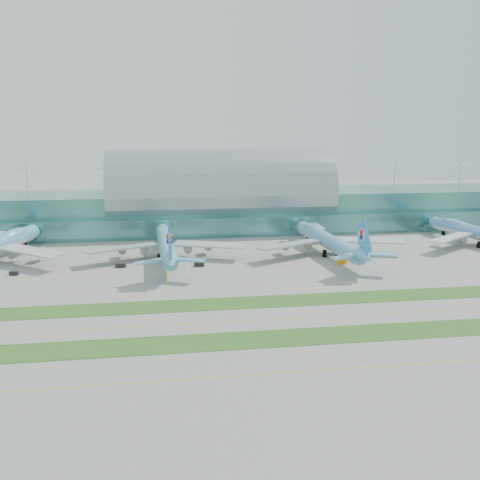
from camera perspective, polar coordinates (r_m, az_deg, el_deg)
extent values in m
plane|color=gray|center=(170.85, 2.71, -6.82)|extent=(700.00, 700.00, 0.00)
cube|color=#3D7A75|center=(293.73, -2.13, 3.25)|extent=(340.00, 42.00, 20.00)
cube|color=#3D7A75|center=(271.09, -1.57, 1.43)|extent=(340.00, 8.00, 10.00)
ellipsoid|color=#9EA5A8|center=(292.35, -2.15, 5.18)|extent=(340.00, 46.20, 16.17)
cylinder|color=white|center=(291.48, -2.16, 6.75)|extent=(0.80, 0.80, 16.00)
cube|color=#B2B7B7|center=(258.37, -8.12, 0.88)|extent=(3.50, 22.00, 3.00)
cylinder|color=black|center=(249.30, -8.08, -0.35)|extent=(1.00, 1.00, 4.00)
cube|color=#B2B7B7|center=(269.15, 8.06, 1.34)|extent=(3.50, 22.00, 3.00)
cylinder|color=black|center=(260.45, 8.65, 0.17)|extent=(1.00, 1.00, 4.00)
cube|color=#B2B7B7|center=(298.96, 21.99, 1.65)|extent=(3.50, 22.00, 3.00)
cylinder|color=black|center=(291.16, 22.92, 0.61)|extent=(1.00, 1.00, 4.00)
cube|color=#2D591E|center=(145.24, 4.85, -10.35)|extent=(420.00, 12.00, 0.08)
cube|color=#2D591E|center=(172.69, 2.58, -6.59)|extent=(420.00, 12.00, 0.08)
cube|color=yellow|center=(127.59, 6.95, -13.74)|extent=(420.00, 0.35, 0.01)
cube|color=yellow|center=(157.95, 3.69, -8.45)|extent=(420.00, 0.35, 0.01)
cube|color=yellow|center=(187.66, 1.65, -5.05)|extent=(420.00, 0.35, 0.01)
cube|color=yellow|center=(208.49, 0.60, -3.28)|extent=(420.00, 0.35, 0.01)
ellipsoid|color=#61ACD6|center=(256.66, -22.86, 0.61)|extent=(12.02, 21.15, 4.73)
cone|color=#61ACD6|center=(271.44, -20.95, 0.96)|extent=(7.93, 7.09, 6.64)
cube|color=silver|center=(229.91, -21.39, -1.10)|extent=(29.98, 26.59, 1.31)
cylinder|color=gray|center=(237.66, -21.67, -1.26)|extent=(5.23, 6.71, 3.64)
cylinder|color=black|center=(263.51, -21.99, -0.54)|extent=(1.93, 1.93, 3.21)
cylinder|color=#5CB6CA|center=(227.61, -7.90, -0.46)|extent=(8.64, 63.30, 6.31)
ellipsoid|color=#5CB6CA|center=(244.53, -8.11, 0.83)|extent=(6.70, 19.39, 4.50)
cone|color=#5CB6CA|center=(260.88, -8.26, 1.15)|extent=(6.49, 5.32, 6.31)
cone|color=#5CB6CA|center=(192.72, -7.40, -2.39)|extent=(6.33, 9.38, 6.00)
cube|color=#B9BDBF|center=(225.71, -12.52, -0.85)|extent=(31.00, 19.47, 1.24)
cylinder|color=gray|center=(231.40, -11.33, -1.02)|extent=(3.67, 5.72, 3.46)
cube|color=#B9BDBF|center=(227.21, -3.26, -0.49)|extent=(31.32, 17.59, 1.24)
cylinder|color=gray|center=(232.50, -4.54, -0.76)|extent=(3.67, 5.72, 3.46)
cube|color=blue|center=(193.20, -7.49, -0.40)|extent=(1.11, 13.39, 14.67)
cylinder|color=white|center=(193.87, -7.52, 0.10)|extent=(1.10, 4.92, 4.89)
cylinder|color=black|center=(252.02, -8.13, -0.33)|extent=(1.83, 1.83, 3.05)
cylinder|color=black|center=(224.62, -8.60, -1.88)|extent=(1.83, 1.83, 3.05)
cylinder|color=black|center=(224.87, -7.04, -1.82)|extent=(1.83, 1.83, 3.05)
cylinder|color=#62AAD8|center=(236.00, 9.36, -0.05)|extent=(11.92, 63.67, 6.34)
ellipsoid|color=#62AAD8|center=(251.75, 7.82, 1.17)|extent=(7.70, 19.72, 4.51)
cone|color=#62AAD8|center=(267.13, 6.55, 1.46)|extent=(6.76, 5.65, 6.34)
cone|color=#62AAD8|center=(204.11, 13.23, -1.78)|extent=(6.81, 9.69, 6.02)
cube|color=silver|center=(227.79, 5.28, -0.49)|extent=(30.80, 20.81, 1.25)
cylinder|color=gray|center=(234.82, 5.90, -0.65)|extent=(3.96, 5.91, 3.47)
cube|color=silver|center=(241.93, 13.57, -0.03)|extent=(31.57, 16.28, 1.25)
cylinder|color=gray|center=(245.20, 12.00, -0.31)|extent=(3.96, 5.91, 3.47)
cube|color=#3294DE|center=(204.47, 13.07, 0.10)|extent=(1.80, 13.43, 14.73)
cylinder|color=silver|center=(205.06, 12.96, 0.58)|extent=(1.35, 4.97, 4.91)
cylinder|color=black|center=(258.82, 7.28, 0.03)|extent=(1.84, 1.84, 3.07)
cylinder|color=black|center=(232.20, 9.01, -1.43)|extent=(1.84, 1.84, 3.07)
cylinder|color=black|center=(234.58, 10.40, -1.34)|extent=(1.84, 1.84, 3.07)
cylinder|color=#5F9AD1|center=(273.84, 24.10, 0.68)|extent=(18.46, 61.27, 6.13)
ellipsoid|color=#5F9AD1|center=(285.83, 21.76, 1.67)|extent=(9.49, 19.43, 4.37)
cone|color=#5F9AD1|center=(297.89, 19.72, 1.89)|extent=(7.01, 6.09, 6.13)
cube|color=white|center=(260.49, 21.57, 0.26)|extent=(28.80, 22.66, 1.21)
cylinder|color=gray|center=(267.71, 21.50, 0.12)|extent=(4.40, 6.01, 3.36)
cylinder|color=black|center=(291.43, 20.87, 0.68)|extent=(1.78, 1.78, 2.97)
cylinder|color=black|center=(269.90, 24.14, -0.46)|extent=(1.78, 1.78, 2.97)
cube|color=black|center=(219.47, -22.96, -3.28)|extent=(3.52, 1.99, 1.47)
cube|color=black|center=(218.31, -12.60, -2.65)|extent=(4.27, 2.39, 1.60)
cube|color=black|center=(215.14, -4.38, -2.59)|extent=(4.26, 2.43, 1.71)
cube|color=orange|center=(222.27, 10.78, -2.31)|extent=(3.89, 2.08, 1.57)
cube|color=black|center=(229.53, 11.23, -1.90)|extent=(3.52, 2.52, 1.34)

